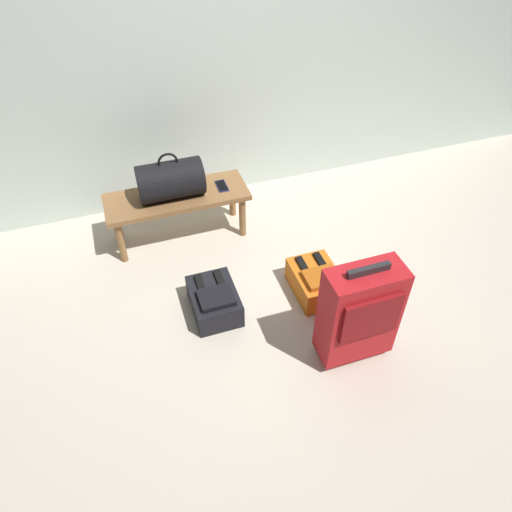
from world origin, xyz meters
TOP-DOWN VIEW (x-y plane):
  - ground_plane at (0.00, 0.00)m, footprint 6.60×6.60m
  - back_wall at (0.00, 1.60)m, footprint 6.00×0.10m
  - bench at (-0.53, 1.08)m, footprint 1.00×0.36m
  - duffel_bag_black at (-0.55, 1.08)m, footprint 0.44×0.26m
  - cell_phone at (-0.20, 1.08)m, footprint 0.07×0.14m
  - suitcase_upright_red at (0.19, -0.28)m, footprint 0.42×0.22m
  - backpack_orange at (0.19, 0.24)m, footprint 0.28×0.38m
  - backpack_dark at (-0.48, 0.29)m, footprint 0.28×0.38m

SIDE VIEW (x-z plane):
  - ground_plane at x=0.00m, z-range 0.00..0.00m
  - backpack_orange at x=0.19m, z-range -0.01..0.20m
  - backpack_dark at x=-0.48m, z-range -0.01..0.20m
  - bench at x=-0.53m, z-range 0.13..0.51m
  - suitcase_upright_red at x=0.19m, z-range 0.01..0.71m
  - cell_phone at x=-0.20m, z-range 0.37..0.38m
  - duffel_bag_black at x=-0.55m, z-range 0.34..0.68m
  - back_wall at x=0.00m, z-range 0.00..2.80m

